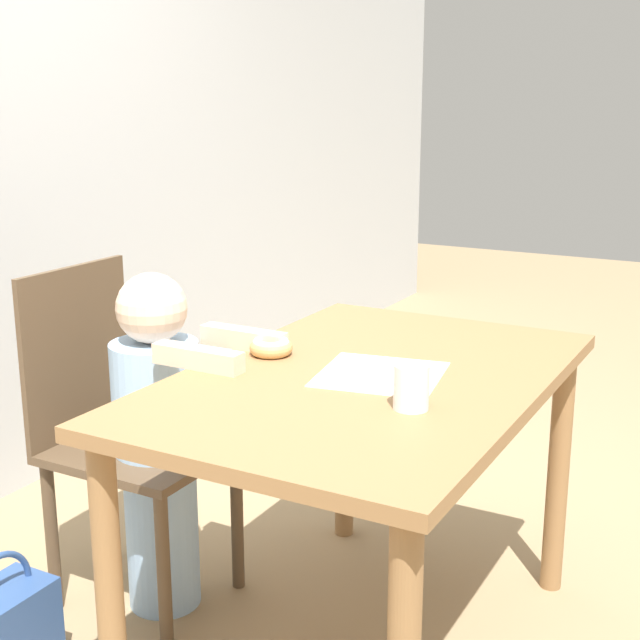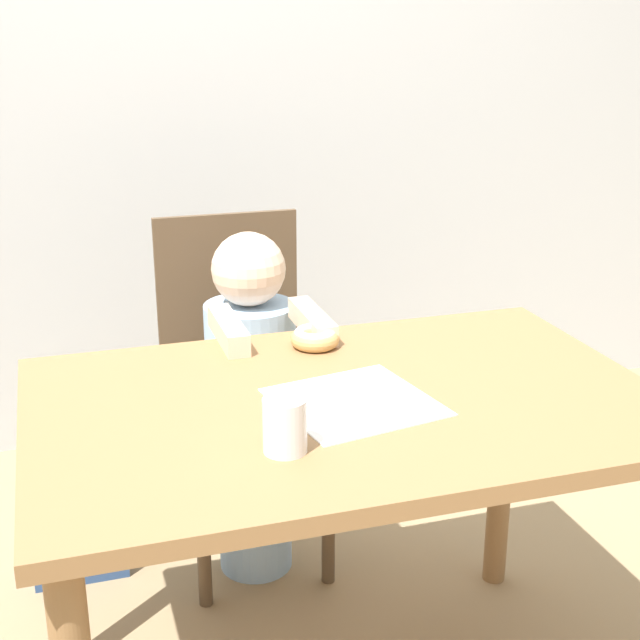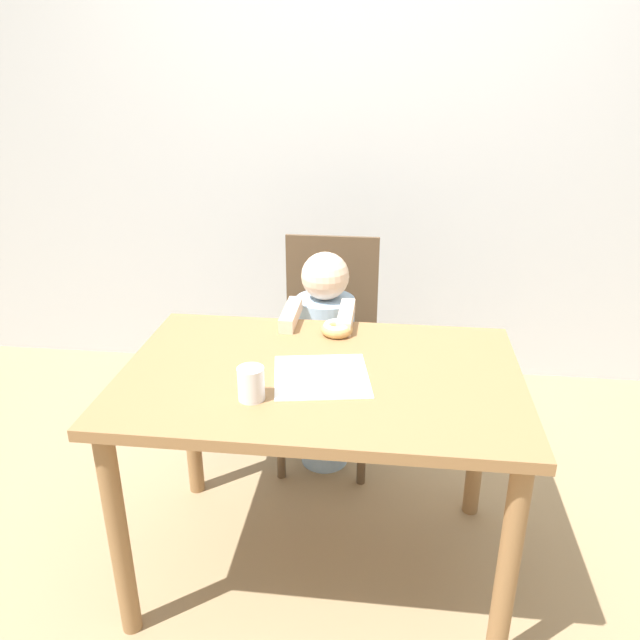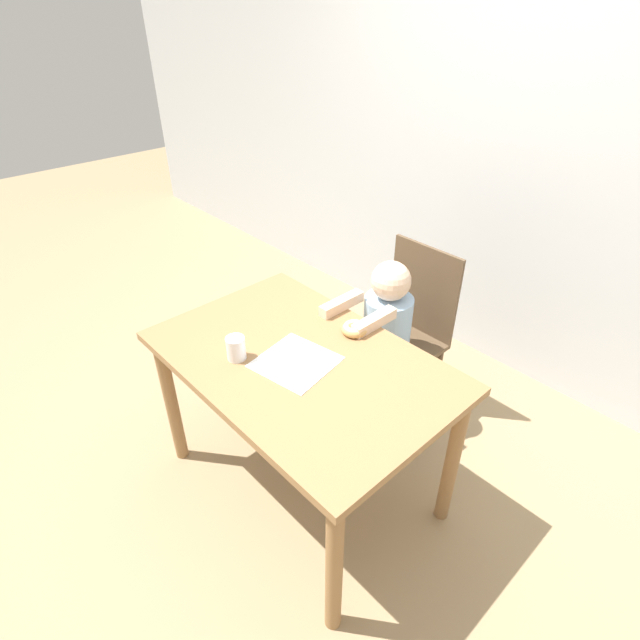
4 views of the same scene
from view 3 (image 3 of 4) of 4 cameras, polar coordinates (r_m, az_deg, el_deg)
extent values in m
plane|color=#997F5B|center=(2.35, 0.04, -21.23)|extent=(12.00, 12.00, 0.00)
cube|color=silver|center=(3.25, 3.40, 16.11)|extent=(8.00, 0.05, 2.50)
cube|color=olive|center=(1.91, 0.05, -5.22)|extent=(1.22, 0.80, 0.03)
cylinder|color=olive|center=(1.99, -17.95, -18.31)|extent=(0.06, 0.06, 0.72)
cylinder|color=olive|center=(1.88, 16.77, -21.09)|extent=(0.06, 0.06, 0.72)
cylinder|color=olive|center=(2.50, -11.75, -8.37)|extent=(0.06, 0.06, 0.72)
cylinder|color=olive|center=(2.41, 14.31, -9.91)|extent=(0.06, 0.06, 0.72)
cube|color=brown|center=(2.62, 0.58, -4.00)|extent=(0.40, 0.45, 0.03)
cube|color=brown|center=(2.72, 1.10, 2.81)|extent=(0.40, 0.02, 0.48)
cylinder|color=brown|center=(2.60, -3.64, -10.24)|extent=(0.04, 0.04, 0.43)
cylinder|color=brown|center=(2.56, 3.86, -10.72)|extent=(0.04, 0.04, 0.43)
cylinder|color=brown|center=(2.92, -2.30, -6.12)|extent=(0.04, 0.04, 0.43)
cylinder|color=brown|center=(2.89, 4.30, -6.49)|extent=(0.04, 0.04, 0.43)
cylinder|color=#99BCE0|center=(2.68, 0.43, -8.68)|extent=(0.20, 0.20, 0.46)
cylinder|color=#99BCE0|center=(2.50, 0.46, -1.25)|extent=(0.23, 0.23, 0.30)
sphere|color=beige|center=(2.41, 0.47, 4.05)|extent=(0.19, 0.19, 0.19)
cube|color=beige|center=(2.25, -2.66, 0.51)|extent=(0.05, 0.24, 0.05)
cube|color=beige|center=(2.23, 2.39, 0.28)|extent=(0.05, 0.24, 0.05)
torus|color=tan|center=(2.14, 1.55, -0.85)|extent=(0.11, 0.11, 0.04)
torus|color=white|center=(2.14, 1.56, -0.52)|extent=(0.09, 0.09, 0.02)
cube|color=white|center=(1.87, 0.13, -5.16)|extent=(0.32, 0.32, 0.00)
cube|color=#2D4C84|center=(2.92, -8.60, -8.62)|extent=(0.25, 0.15, 0.24)
torus|color=#2D4C84|center=(2.86, -8.75, -6.55)|extent=(0.20, 0.02, 0.20)
cylinder|color=white|center=(1.75, -6.32, -5.80)|extent=(0.08, 0.08, 0.10)
camera|label=1|loc=(2.18, -61.02, 4.88)|focal=50.00mm
camera|label=2|loc=(0.76, -65.75, -5.27)|focal=50.00mm
camera|label=4|loc=(1.25, 70.81, 24.59)|focal=28.00mm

